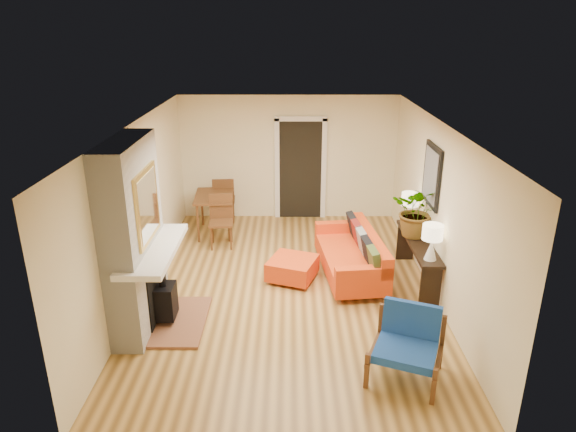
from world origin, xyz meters
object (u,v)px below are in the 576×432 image
object	(u,v)px
sofa	(355,255)
console_table	(418,249)
blue_chair	(408,340)
houseplant	(418,211)
ottoman	(292,268)
dining_table	(218,203)
lamp_far	(410,204)
lamp_near	(432,238)

from	to	relation	value
sofa	console_table	xyz separation A→B (m)	(0.97, -0.28, 0.23)
blue_chair	houseplant	xyz separation A→B (m)	(0.64, 2.50, 0.71)
ottoman	houseplant	world-z (taller)	houseplant
blue_chair	dining_table	size ratio (longest dim) A/B	0.56
sofa	lamp_far	world-z (taller)	lamp_far
ottoman	console_table	distance (m)	2.03
sofa	houseplant	size ratio (longest dim) A/B	2.43
lamp_near	ottoman	bearing A→B (deg)	159.15
sofa	lamp_near	bearing A→B (deg)	-44.75
houseplant	lamp_near	bearing A→B (deg)	-89.35
ottoman	houseplant	distance (m)	2.21
ottoman	console_table	world-z (taller)	console_table
sofa	ottoman	bearing A→B (deg)	-169.16
console_table	sofa	bearing A→B (deg)	164.03
houseplant	blue_chair	bearing A→B (deg)	-104.28
sofa	console_table	size ratio (longest dim) A/B	1.14
lamp_far	houseplant	distance (m)	0.59
lamp_near	sofa	bearing A→B (deg)	135.25
ottoman	lamp_far	bearing A→B (deg)	19.21
dining_table	lamp_far	size ratio (longest dim) A/B	3.38
lamp_near	lamp_far	xyz separation A→B (m)	(0.00, 1.46, 0.00)
blue_chair	console_table	size ratio (longest dim) A/B	0.56
blue_chair	dining_table	distance (m)	5.20
ottoman	lamp_near	size ratio (longest dim) A/B	1.69
ottoman	lamp_near	world-z (taller)	lamp_near
ottoman	sofa	bearing A→B (deg)	10.84
lamp_far	lamp_near	bearing A→B (deg)	-90.00
console_table	lamp_near	distance (m)	0.84
houseplant	lamp_far	bearing A→B (deg)	89.01
sofa	lamp_far	size ratio (longest dim) A/B	3.89
blue_chair	dining_table	world-z (taller)	dining_table
blue_chair	houseplant	size ratio (longest dim) A/B	1.19
lamp_near	dining_table	bearing A→B (deg)	141.36
sofa	houseplant	bearing A→B (deg)	-4.93
console_table	lamp_near	xyz separation A→B (m)	(0.00, -0.68, 0.49)
dining_table	houseplant	xyz separation A→B (m)	(3.44, -1.88, 0.52)
houseplant	ottoman	bearing A→B (deg)	-176.69
ottoman	blue_chair	bearing A→B (deg)	-60.43
console_table	lamp_far	size ratio (longest dim) A/B	3.43
ottoman	dining_table	bearing A→B (deg)	126.01
lamp_near	blue_chair	bearing A→B (deg)	-111.71
blue_chair	console_table	distance (m)	2.40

